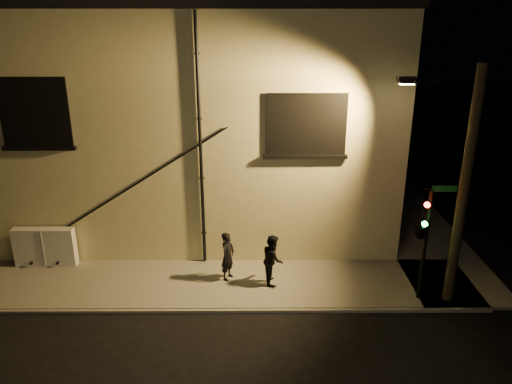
{
  "coord_description": "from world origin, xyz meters",
  "views": [
    {
      "loc": [
        -0.1,
        -12.71,
        8.5
      ],
      "look_at": [
        -0.01,
        1.8,
        3.13
      ],
      "focal_mm": 35.0,
      "sensor_mm": 36.0,
      "label": 1
    }
  ],
  "objects_px": {
    "utility_cabinet": "(45,247)",
    "pedestrian_b": "(273,259)",
    "pedestrian_a": "(228,256)",
    "traffic_signal": "(422,226)",
    "streetlamp_pole": "(460,185)"
  },
  "relations": [
    {
      "from": "utility_cabinet",
      "to": "pedestrian_b",
      "type": "bearing_deg",
      "value": -8.85
    },
    {
      "from": "pedestrian_a",
      "to": "traffic_signal",
      "type": "distance_m",
      "value": 6.08
    },
    {
      "from": "pedestrian_a",
      "to": "streetlamp_pole",
      "type": "distance_m",
      "value": 7.38
    },
    {
      "from": "utility_cabinet",
      "to": "traffic_signal",
      "type": "bearing_deg",
      "value": -10.79
    },
    {
      "from": "traffic_signal",
      "to": "streetlamp_pole",
      "type": "height_order",
      "value": "streetlamp_pole"
    },
    {
      "from": "pedestrian_a",
      "to": "streetlamp_pole",
      "type": "height_order",
      "value": "streetlamp_pole"
    },
    {
      "from": "pedestrian_a",
      "to": "streetlamp_pole",
      "type": "xyz_separation_m",
      "value": [
        6.69,
        -1.22,
        2.88
      ]
    },
    {
      "from": "pedestrian_b",
      "to": "traffic_signal",
      "type": "height_order",
      "value": "traffic_signal"
    },
    {
      "from": "traffic_signal",
      "to": "streetlamp_pole",
      "type": "bearing_deg",
      "value": 6.77
    },
    {
      "from": "utility_cabinet",
      "to": "pedestrian_a",
      "type": "relative_size",
      "value": 1.27
    },
    {
      "from": "pedestrian_a",
      "to": "streetlamp_pole",
      "type": "relative_size",
      "value": 0.23
    },
    {
      "from": "utility_cabinet",
      "to": "streetlamp_pole",
      "type": "xyz_separation_m",
      "value": [
        13.0,
        -2.17,
        3.01
      ]
    },
    {
      "from": "streetlamp_pole",
      "to": "traffic_signal",
      "type": "bearing_deg",
      "value": -173.23
    },
    {
      "from": "traffic_signal",
      "to": "streetlamp_pole",
      "type": "relative_size",
      "value": 0.51
    },
    {
      "from": "streetlamp_pole",
      "to": "pedestrian_b",
      "type": "bearing_deg",
      "value": 169.57
    }
  ]
}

